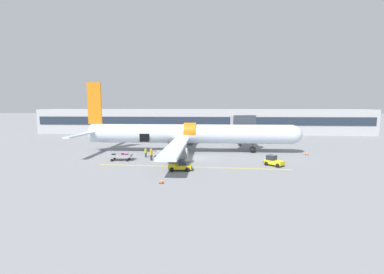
# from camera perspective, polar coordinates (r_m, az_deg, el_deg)

# --- Properties ---
(ground_plane) EXTENTS (500.00, 500.00, 0.00)m
(ground_plane) POSITION_cam_1_polar(r_m,az_deg,el_deg) (40.52, 0.88, -4.66)
(ground_plane) COLOR gray
(apron_marking_line) EXTENTS (26.01, 1.63, 0.01)m
(apron_marking_line) POSITION_cam_1_polar(r_m,az_deg,el_deg) (34.57, 0.09, -6.68)
(apron_marking_line) COLOR yellow
(apron_marking_line) RESTS_ON ground_plane
(terminal_strip) EXTENTS (96.85, 9.80, 7.17)m
(terminal_strip) POSITION_cam_1_polar(r_m,az_deg,el_deg) (77.34, 2.20, 3.52)
(terminal_strip) COLOR #B2B2B7
(terminal_strip) RESTS_ON ground_plane
(jet_bridge_stub) EXTENTS (3.88, 13.06, 6.47)m
(jet_bridge_stub) POSITION_cam_1_polar(r_m,az_deg,el_deg) (52.56, 10.82, 2.98)
(jet_bridge_stub) COLOR #4C4C51
(jet_bridge_stub) RESTS_ON ground_plane
(airplane) EXTENTS (38.92, 36.41, 12.29)m
(airplane) POSITION_cam_1_polar(r_m,az_deg,el_deg) (45.30, -1.11, 0.60)
(airplane) COLOR silver
(airplane) RESTS_ON ground_plane
(baggage_tug_lead) EXTENTS (2.72, 2.65, 1.40)m
(baggage_tug_lead) POSITION_cam_1_polar(r_m,az_deg,el_deg) (36.94, 17.66, -5.18)
(baggage_tug_lead) COLOR yellow
(baggage_tug_lead) RESTS_ON ground_plane
(baggage_tug_mid) EXTENTS (3.14, 2.05, 1.32)m
(baggage_tug_mid) POSITION_cam_1_polar(r_m,az_deg,el_deg) (32.72, -2.49, -6.43)
(baggage_tug_mid) COLOR yellow
(baggage_tug_mid) RESTS_ON ground_plane
(baggage_cart_loading) EXTENTS (4.21, 2.49, 1.08)m
(baggage_cart_loading) POSITION_cam_1_polar(r_m,az_deg,el_deg) (41.08, -6.37, -3.80)
(baggage_cart_loading) COLOR #B7BABF
(baggage_cart_loading) RESTS_ON ground_plane
(baggage_cart_queued) EXTENTS (4.20, 2.05, 1.05)m
(baggage_cart_queued) POSITION_cam_1_polar(r_m,az_deg,el_deg) (40.09, -15.46, -4.27)
(baggage_cart_queued) COLOR #999BA0
(baggage_cart_queued) RESTS_ON ground_plane
(ground_crew_loader_a) EXTENTS (0.37, 0.54, 1.56)m
(ground_crew_loader_a) POSITION_cam_1_polar(r_m,az_deg,el_deg) (41.48, -10.25, -3.35)
(ground_crew_loader_a) COLOR #2D2D33
(ground_crew_loader_a) RESTS_ON ground_plane
(ground_crew_loader_b) EXTENTS (0.47, 0.63, 1.80)m
(ground_crew_loader_b) POSITION_cam_1_polar(r_m,az_deg,el_deg) (39.01, -9.04, -3.79)
(ground_crew_loader_b) COLOR #2D2D33
(ground_crew_loader_b) RESTS_ON ground_plane
(ground_crew_driver) EXTENTS (0.48, 0.55, 1.60)m
(ground_crew_driver) POSITION_cam_1_polar(r_m,az_deg,el_deg) (38.24, -1.05, -4.07)
(ground_crew_driver) COLOR #1E2338
(ground_crew_driver) RESTS_ON ground_plane
(ground_crew_supervisor) EXTENTS (0.56, 0.44, 1.59)m
(ground_crew_supervisor) POSITION_cam_1_polar(r_m,az_deg,el_deg) (40.93, -1.31, -3.35)
(ground_crew_supervisor) COLOR black
(ground_crew_supervisor) RESTS_ON ground_plane
(ground_crew_helper) EXTENTS (0.58, 0.58, 1.82)m
(ground_crew_helper) POSITION_cam_1_polar(r_m,az_deg,el_deg) (43.10, -3.08, -2.68)
(ground_crew_helper) COLOR #1E2338
(ground_crew_helper) RESTS_ON ground_plane
(safety_cone_nose) EXTENTS (0.55, 0.55, 0.58)m
(safety_cone_nose) POSITION_cam_1_polar(r_m,az_deg,el_deg) (47.06, 24.20, -3.32)
(safety_cone_nose) COLOR black
(safety_cone_nose) RESTS_ON ground_plane
(safety_cone_engine_left) EXTENTS (0.45, 0.45, 0.55)m
(safety_cone_engine_left) POSITION_cam_1_polar(r_m,az_deg,el_deg) (27.66, -6.78, -9.66)
(safety_cone_engine_left) COLOR black
(safety_cone_engine_left) RESTS_ON ground_plane
(safety_cone_wingtip) EXTENTS (0.61, 0.61, 0.60)m
(safety_cone_wingtip) POSITION_cam_1_polar(r_m,az_deg,el_deg) (37.84, -1.41, -5.07)
(safety_cone_wingtip) COLOR black
(safety_cone_wingtip) RESTS_ON ground_plane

